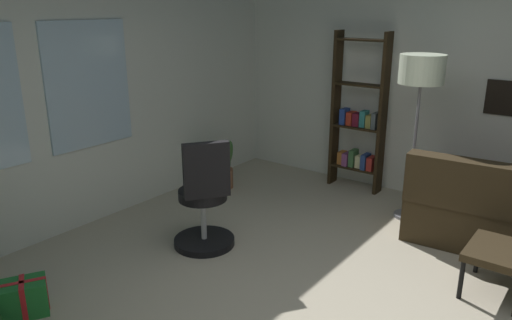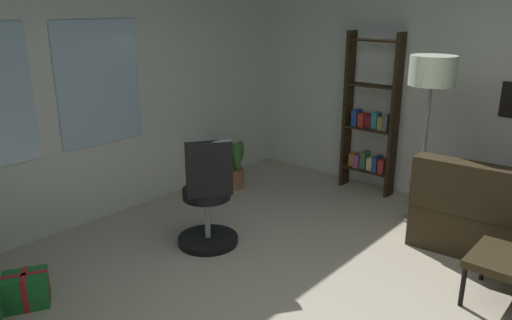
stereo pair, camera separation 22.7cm
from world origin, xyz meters
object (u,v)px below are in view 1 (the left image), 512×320
at_px(bookshelf, 358,121).
at_px(footstool, 499,255).
at_px(gift_box_green, 24,298).
at_px(floor_lamp, 421,78).
at_px(office_chair, 204,206).
at_px(potted_plant, 222,167).

bearing_deg(bookshelf, footstool, -127.38).
xyz_separation_m(gift_box_green, floor_lamp, (3.32, -1.56, 1.33)).
bearing_deg(floor_lamp, office_chair, 145.49).
bearing_deg(potted_plant, footstool, -98.46).
distance_m(office_chair, floor_lamp, 2.40).
height_order(bookshelf, potted_plant, bookshelf).
distance_m(footstool, potted_plant, 3.22).
xyz_separation_m(footstool, gift_box_green, (-2.33, 2.61, -0.20)).
distance_m(gift_box_green, office_chair, 1.60).
height_order(gift_box_green, floor_lamp, floor_lamp).
distance_m(gift_box_green, bookshelf, 3.91).
bearing_deg(office_chair, floor_lamp, -34.51).
relative_size(bookshelf, floor_lamp, 1.11).
height_order(gift_box_green, office_chair, office_chair).
bearing_deg(office_chair, bookshelf, -9.61).
xyz_separation_m(bookshelf, potted_plant, (-0.98, 1.28, -0.57)).
xyz_separation_m(footstool, floor_lamp, (0.99, 1.06, 1.13)).
bearing_deg(footstool, gift_box_green, 131.69).
bearing_deg(potted_plant, office_chair, -144.57).
height_order(gift_box_green, potted_plant, potted_plant).
distance_m(footstool, gift_box_green, 3.51).
distance_m(floor_lamp, potted_plant, 2.49).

